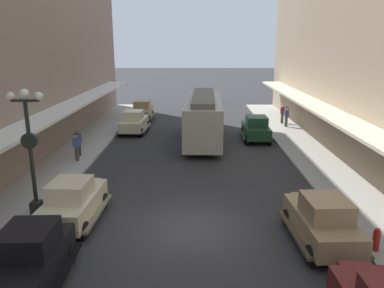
{
  "coord_description": "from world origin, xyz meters",
  "views": [
    {
      "loc": [
        0.23,
        -13.53,
        6.99
      ],
      "look_at": [
        0.0,
        6.0,
        1.8
      ],
      "focal_mm": 35.53,
      "sensor_mm": 36.0,
      "label": 1
    }
  ],
  "objects_px": {
    "pedestrian_2": "(282,114)",
    "pedestrian_3": "(286,116)",
    "parked_car_3": "(322,220)",
    "fire_hydrant": "(376,239)",
    "parked_car_2": "(142,110)",
    "parked_car_1": "(134,121)",
    "lamp_post_with_clock": "(30,147)",
    "parked_car_0": "(28,260)",
    "parked_car_4": "(73,200)",
    "pedestrian_4": "(76,147)",
    "parked_car_6": "(256,128)",
    "streetcar": "(203,116)",
    "pedestrian_5": "(79,142)"
  },
  "relations": [
    {
      "from": "lamp_post_with_clock",
      "to": "pedestrian_3",
      "type": "distance_m",
      "value": 22.37
    },
    {
      "from": "fire_hydrant",
      "to": "pedestrian_3",
      "type": "distance_m",
      "value": 20.03
    },
    {
      "from": "parked_car_2",
      "to": "parked_car_1",
      "type": "bearing_deg",
      "value": -88.99
    },
    {
      "from": "streetcar",
      "to": "pedestrian_4",
      "type": "bearing_deg",
      "value": -145.86
    },
    {
      "from": "parked_car_3",
      "to": "fire_hydrant",
      "type": "height_order",
      "value": "parked_car_3"
    },
    {
      "from": "pedestrian_2",
      "to": "pedestrian_4",
      "type": "distance_m",
      "value": 18.58
    },
    {
      "from": "parked_car_4",
      "to": "parked_car_6",
      "type": "distance_m",
      "value": 16.45
    },
    {
      "from": "parked_car_1",
      "to": "streetcar",
      "type": "height_order",
      "value": "streetcar"
    },
    {
      "from": "parked_car_4",
      "to": "streetcar",
      "type": "height_order",
      "value": "streetcar"
    },
    {
      "from": "lamp_post_with_clock",
      "to": "fire_hydrant",
      "type": "relative_size",
      "value": 6.29
    },
    {
      "from": "parked_car_0",
      "to": "pedestrian_4",
      "type": "distance_m",
      "value": 12.32
    },
    {
      "from": "parked_car_3",
      "to": "pedestrian_3",
      "type": "xyz_separation_m",
      "value": [
        3.13,
        19.29,
        0.07
      ]
    },
    {
      "from": "pedestrian_2",
      "to": "parked_car_0",
      "type": "bearing_deg",
      "value": -118.01
    },
    {
      "from": "parked_car_3",
      "to": "fire_hydrant",
      "type": "bearing_deg",
      "value": -22.4
    },
    {
      "from": "parked_car_6",
      "to": "pedestrian_4",
      "type": "distance_m",
      "value": 12.93
    },
    {
      "from": "parked_car_2",
      "to": "parked_car_3",
      "type": "height_order",
      "value": "same"
    },
    {
      "from": "parked_car_1",
      "to": "lamp_post_with_clock",
      "type": "distance_m",
      "value": 15.5
    },
    {
      "from": "parked_car_2",
      "to": "pedestrian_5",
      "type": "relative_size",
      "value": 2.61
    },
    {
      "from": "parked_car_2",
      "to": "pedestrian_2",
      "type": "distance_m",
      "value": 12.81
    },
    {
      "from": "parked_car_1",
      "to": "parked_car_6",
      "type": "height_order",
      "value": "same"
    },
    {
      "from": "pedestrian_2",
      "to": "pedestrian_3",
      "type": "bearing_deg",
      "value": -88.78
    },
    {
      "from": "parked_car_0",
      "to": "pedestrian_3",
      "type": "xyz_separation_m",
      "value": [
        12.48,
        21.98,
        0.07
      ]
    },
    {
      "from": "parked_car_0",
      "to": "parked_car_4",
      "type": "height_order",
      "value": "same"
    },
    {
      "from": "parked_car_1",
      "to": "parked_car_3",
      "type": "distance_m",
      "value": 19.84
    },
    {
      "from": "fire_hydrant",
      "to": "pedestrian_2",
      "type": "relative_size",
      "value": 0.5
    },
    {
      "from": "parked_car_0",
      "to": "parked_car_1",
      "type": "bearing_deg",
      "value": 90.36
    },
    {
      "from": "parked_car_1",
      "to": "pedestrian_4",
      "type": "height_order",
      "value": "parked_car_1"
    },
    {
      "from": "parked_car_2",
      "to": "pedestrian_4",
      "type": "xyz_separation_m",
      "value": [
        -2.08,
        -13.2,
        0.07
      ]
    },
    {
      "from": "fire_hydrant",
      "to": "lamp_post_with_clock",
      "type": "bearing_deg",
      "value": 167.5
    },
    {
      "from": "parked_car_0",
      "to": "lamp_post_with_clock",
      "type": "xyz_separation_m",
      "value": [
        -1.76,
        4.84,
        2.04
      ]
    },
    {
      "from": "pedestrian_3",
      "to": "parked_car_2",
      "type": "bearing_deg",
      "value": 165.33
    },
    {
      "from": "streetcar",
      "to": "pedestrian_5",
      "type": "height_order",
      "value": "streetcar"
    },
    {
      "from": "pedestrian_2",
      "to": "pedestrian_3",
      "type": "xyz_separation_m",
      "value": [
        0.03,
        -1.43,
        0.02
      ]
    },
    {
      "from": "parked_car_0",
      "to": "fire_hydrant",
      "type": "height_order",
      "value": "parked_car_0"
    },
    {
      "from": "streetcar",
      "to": "pedestrian_3",
      "type": "height_order",
      "value": "streetcar"
    },
    {
      "from": "parked_car_3",
      "to": "fire_hydrant",
      "type": "xyz_separation_m",
      "value": [
        1.64,
        -0.68,
        -0.38
      ]
    },
    {
      "from": "parked_car_4",
      "to": "parked_car_2",
      "type": "bearing_deg",
      "value": 90.51
    },
    {
      "from": "pedestrian_4",
      "to": "pedestrian_2",
      "type": "bearing_deg",
      "value": 37.47
    },
    {
      "from": "pedestrian_2",
      "to": "pedestrian_3",
      "type": "distance_m",
      "value": 1.43
    },
    {
      "from": "parked_car_1",
      "to": "streetcar",
      "type": "bearing_deg",
      "value": -27.09
    },
    {
      "from": "parked_car_6",
      "to": "pedestrian_2",
      "type": "height_order",
      "value": "parked_car_6"
    },
    {
      "from": "pedestrian_3",
      "to": "parked_car_1",
      "type": "bearing_deg",
      "value": -171.58
    },
    {
      "from": "parked_car_1",
      "to": "parked_car_4",
      "type": "relative_size",
      "value": 1.0
    },
    {
      "from": "parked_car_6",
      "to": "pedestrian_3",
      "type": "relative_size",
      "value": 2.56
    },
    {
      "from": "parked_car_2",
      "to": "fire_hydrant",
      "type": "distance_m",
      "value": 25.85
    },
    {
      "from": "parked_car_6",
      "to": "pedestrian_2",
      "type": "relative_size",
      "value": 2.6
    },
    {
      "from": "streetcar",
      "to": "pedestrian_5",
      "type": "distance_m",
      "value": 8.92
    },
    {
      "from": "fire_hydrant",
      "to": "pedestrian_4",
      "type": "relative_size",
      "value": 0.49
    },
    {
      "from": "parked_car_3",
      "to": "parked_car_6",
      "type": "xyz_separation_m",
      "value": [
        -0.06,
        15.15,
        0.0
      ]
    },
    {
      "from": "parked_car_4",
      "to": "pedestrian_4",
      "type": "bearing_deg",
      "value": 106.19
    }
  ]
}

